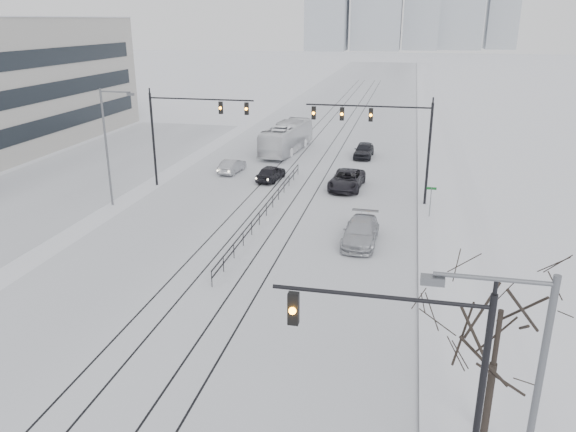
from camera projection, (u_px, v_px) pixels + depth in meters
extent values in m
cube|color=silver|center=(326.00, 137.00, 69.31)|extent=(22.00, 260.00, 0.02)
cube|color=white|center=(439.00, 141.00, 66.59)|extent=(5.00, 260.00, 0.16)
cube|color=gray|center=(418.00, 141.00, 67.08)|extent=(0.10, 260.00, 0.12)
cube|color=silver|center=(64.00, 182.00, 50.25)|extent=(14.00, 60.00, 0.03)
cube|color=black|center=(266.00, 178.00, 51.38)|extent=(0.10, 180.00, 0.01)
cube|color=black|center=(281.00, 179.00, 51.10)|extent=(0.10, 180.00, 0.01)
cube|color=black|center=(307.00, 181.00, 50.62)|extent=(0.10, 180.00, 0.01)
cube|color=black|center=(322.00, 182.00, 50.35)|extent=(0.10, 180.00, 0.01)
cube|color=#A0A7B0|center=(504.00, 5.00, 266.56)|extent=(14.00, 14.00, 40.00)
cylinder|color=black|center=(480.00, 405.00, 15.89)|extent=(0.20, 0.20, 7.00)
cylinder|color=black|center=(379.00, 297.00, 15.46)|extent=(6.00, 0.12, 0.12)
cube|color=black|center=(293.00, 309.00, 16.15)|extent=(0.32, 0.24, 1.00)
sphere|color=orange|center=(292.00, 311.00, 16.03)|extent=(0.22, 0.22, 0.22)
cylinder|color=black|center=(428.00, 156.00, 42.64)|extent=(0.20, 0.20, 8.00)
cylinder|color=black|center=(368.00, 106.00, 42.39)|extent=(9.50, 0.12, 0.12)
cube|color=black|center=(314.00, 113.00, 43.44)|extent=(0.32, 0.24, 1.00)
sphere|color=orange|center=(313.00, 113.00, 43.31)|extent=(0.22, 0.22, 0.22)
cube|color=black|center=(342.00, 114.00, 43.00)|extent=(0.32, 0.24, 1.00)
sphere|color=orange|center=(342.00, 114.00, 42.87)|extent=(0.22, 0.22, 0.22)
cube|color=black|center=(371.00, 115.00, 42.56)|extent=(0.32, 0.24, 1.00)
sphere|color=orange|center=(371.00, 115.00, 42.43)|extent=(0.22, 0.22, 0.22)
cylinder|color=black|center=(153.00, 140.00, 48.15)|extent=(0.20, 0.20, 8.00)
cylinder|color=black|center=(201.00, 99.00, 46.06)|extent=(9.00, 0.12, 0.12)
cube|color=black|center=(247.00, 109.00, 45.50)|extent=(0.32, 0.24, 1.00)
sphere|color=orange|center=(246.00, 109.00, 45.37)|extent=(0.22, 0.22, 0.22)
cube|color=black|center=(221.00, 108.00, 45.94)|extent=(0.32, 0.24, 1.00)
sphere|color=orange|center=(220.00, 108.00, 45.81)|extent=(0.22, 0.22, 0.22)
cylinder|color=#595B60|center=(493.00, 279.00, 11.48)|extent=(2.40, 0.10, 0.10)
cube|color=#595B60|center=(433.00, 280.00, 11.77)|extent=(0.50, 0.25, 0.18)
cylinder|color=#595B60|center=(107.00, 149.00, 42.66)|extent=(0.16, 0.16, 9.00)
cylinder|color=#595B60|center=(115.00, 92.00, 40.99)|extent=(2.40, 0.10, 0.10)
cube|color=#595B60|center=(130.00, 94.00, 40.80)|extent=(0.50, 0.25, 0.18)
cylinder|color=black|center=(488.00, 401.00, 19.16)|extent=(0.26, 0.26, 3.00)
cylinder|color=black|center=(496.00, 344.00, 18.41)|extent=(0.18, 0.18, 2.50)
cube|color=black|center=(266.00, 204.00, 41.34)|extent=(0.06, 24.00, 0.06)
cube|color=black|center=(266.00, 209.00, 41.47)|extent=(0.06, 24.00, 0.06)
cylinder|color=#595B60|center=(430.00, 203.00, 40.74)|extent=(0.06, 0.06, 2.40)
cube|color=#0C4C19|center=(432.00, 188.00, 40.38)|extent=(0.70, 0.04, 0.18)
imported|color=black|center=(271.00, 173.00, 50.54)|extent=(2.20, 4.32, 1.41)
imported|color=#919398|center=(232.00, 166.00, 53.14)|extent=(1.75, 4.07, 1.30)
imported|color=black|center=(347.00, 180.00, 48.12)|extent=(2.94, 5.78, 1.56)
imported|color=#ACAEB4|center=(361.00, 232.00, 36.37)|extent=(2.28, 5.32, 1.53)
imported|color=black|center=(364.00, 150.00, 58.96)|extent=(2.01, 4.64, 1.56)
imported|color=white|center=(287.00, 138.00, 61.15)|extent=(3.82, 11.53, 3.15)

